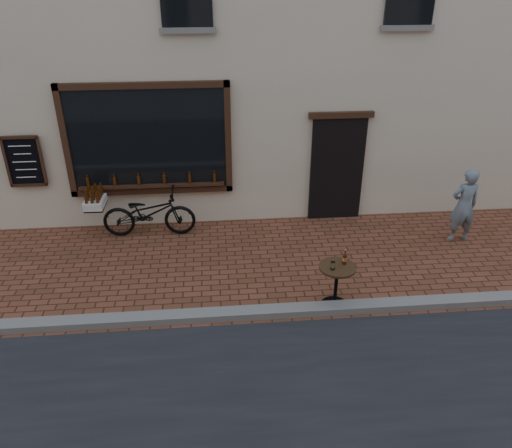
{
  "coord_description": "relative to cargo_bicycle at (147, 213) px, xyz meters",
  "views": [
    {
      "loc": [
        -0.64,
        -6.03,
        4.95
      ],
      "look_at": [
        0.01,
        1.2,
        1.1
      ],
      "focal_mm": 35.0,
      "sensor_mm": 36.0,
      "label": 1
    }
  ],
  "objects": [
    {
      "name": "pedestrian",
      "position": [
        6.15,
        -0.78,
        0.26
      ],
      "size": [
        0.57,
        0.39,
        1.51
      ],
      "primitive_type": "imported",
      "rotation": [
        0.0,
        0.0,
        3.19
      ],
      "color": "slate",
      "rests_on": "ground"
    },
    {
      "name": "kerb",
      "position": [
        2.01,
        -2.82,
        -0.43
      ],
      "size": [
        90.0,
        0.25,
        0.12
      ],
      "primitive_type": "cube",
      "color": "slate",
      "rests_on": "ground"
    },
    {
      "name": "cargo_bicycle",
      "position": [
        0.0,
        0.0,
        0.0
      ],
      "size": [
        2.13,
        0.67,
        1.03
      ],
      "rotation": [
        0.0,
        0.0,
        1.55
      ],
      "color": "black",
      "rests_on": "ground"
    },
    {
      "name": "ground",
      "position": [
        2.01,
        -3.02,
        -0.49
      ],
      "size": [
        90.0,
        90.0,
        0.0
      ],
      "primitive_type": "plane",
      "color": "brown",
      "rests_on": "ground"
    },
    {
      "name": "bistro_table",
      "position": [
        3.22,
        -2.67,
        0.04
      ],
      "size": [
        0.58,
        0.58,
        1.0
      ],
      "color": "black",
      "rests_on": "ground"
    }
  ]
}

